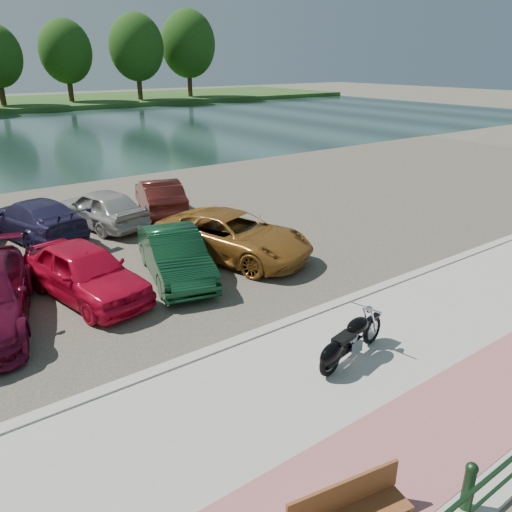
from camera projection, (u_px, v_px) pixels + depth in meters
The scene contains 14 objects.
ground at pixel (349, 361), 10.82m from camera, with size 200.00×200.00×0.00m, color #595447.
promenade at pixel (386, 382), 10.06m from camera, with size 60.00×6.00×0.10m, color #AAA8A0.
pink_path at pixel (452, 420), 8.91m from camera, with size 60.00×2.00×0.01m, color #A55D5F.
kerb at pixel (290, 322), 12.30m from camera, with size 60.00×0.30×0.14m, color #AAA8A0.
parking_lot at pixel (140, 230), 19.07m from camera, with size 60.00×18.00×0.04m, color #3F3B33.
bollards at pixel (462, 489), 6.93m from camera, with size 10.68×0.18×0.81m.
motorcycle at pixel (347, 343), 10.45m from camera, with size 2.31×0.87×1.05m.
park_bench at pixel (348, 509), 6.76m from camera, with size 1.85×0.77×0.72m.
car_4 at pixel (85, 272), 13.39m from camera, with size 1.78×4.41×1.50m, color red.
car_5 at pixel (175, 255), 14.64m from camera, with size 1.51×4.34×1.43m, color #0F391F.
car_6 at pixel (233, 236), 16.15m from camera, with size 2.46×5.35×1.49m, color #9B6323.
car_11 at pixel (34, 219), 17.94m from camera, with size 2.01×4.95×1.44m, color #2A274C.
car_12 at pixel (101, 208), 19.14m from camera, with size 1.77×4.40×1.50m, color #AFAEAA.
car_13 at pixel (160, 196), 20.85m from camera, with size 1.53×4.40×1.45m, color #4B1714.
Camera 1 is at (-7.08, -6.24, 6.12)m, focal length 35.00 mm.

